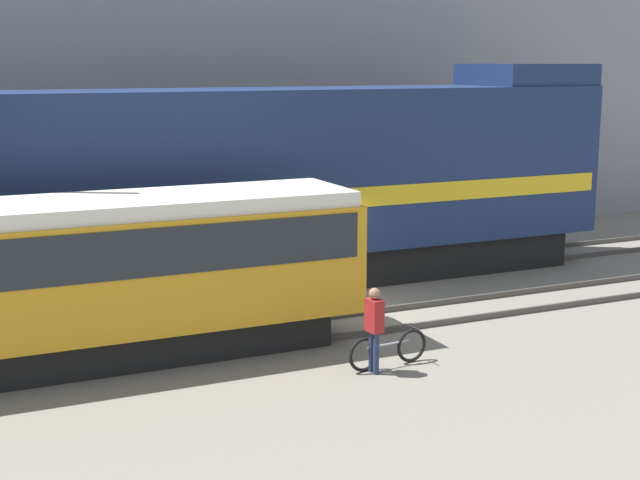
{
  "coord_description": "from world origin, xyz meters",
  "views": [
    {
      "loc": [
        -8.65,
        -18.52,
        5.72
      ],
      "look_at": [
        -0.51,
        -0.69,
        1.8
      ],
      "focal_mm": 50.0,
      "sensor_mm": 36.0,
      "label": 1
    }
  ],
  "objects_px": {
    "freight_locomotive": "(239,187)",
    "streetcar": "(73,272)",
    "person": "(374,322)",
    "bicycle": "(388,350)"
  },
  "relations": [
    {
      "from": "bicycle",
      "to": "streetcar",
      "type": "bearing_deg",
      "value": 154.1
    },
    {
      "from": "freight_locomotive",
      "to": "streetcar",
      "type": "bearing_deg",
      "value": -139.05
    },
    {
      "from": "streetcar",
      "to": "person",
      "type": "xyz_separation_m",
      "value": [
        4.97,
        -2.8,
        -0.83
      ]
    },
    {
      "from": "freight_locomotive",
      "to": "person",
      "type": "bearing_deg",
      "value": -88.52
    },
    {
      "from": "streetcar",
      "to": "person",
      "type": "relative_size",
      "value": 6.81
    },
    {
      "from": "freight_locomotive",
      "to": "person",
      "type": "relative_size",
      "value": 12.54
    },
    {
      "from": "streetcar",
      "to": "bicycle",
      "type": "height_order",
      "value": "streetcar"
    },
    {
      "from": "freight_locomotive",
      "to": "bicycle",
      "type": "xyz_separation_m",
      "value": [
        0.59,
        -6.76,
        -2.31
      ]
    },
    {
      "from": "freight_locomotive",
      "to": "streetcar",
      "type": "relative_size",
      "value": 1.84
    },
    {
      "from": "streetcar",
      "to": "bicycle",
      "type": "distance_m",
      "value": 6.16
    }
  ]
}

